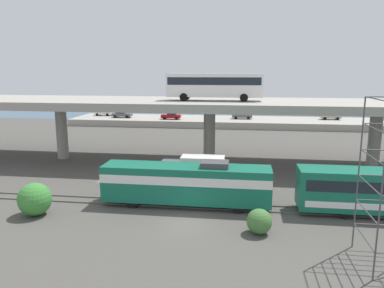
% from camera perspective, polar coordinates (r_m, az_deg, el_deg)
% --- Properties ---
extents(ground_plane, '(260.00, 260.00, 0.00)m').
position_cam_1_polar(ground_plane, '(30.53, -0.94, -12.01)').
color(ground_plane, '#4C4944').
extents(rail_strip_near, '(110.00, 0.12, 0.12)m').
position_cam_1_polar(rail_strip_near, '(33.49, -0.07, -9.74)').
color(rail_strip_near, '#59544C').
rests_on(rail_strip_near, ground_plane).
extents(rail_strip_far, '(110.00, 0.12, 0.12)m').
position_cam_1_polar(rail_strip_far, '(34.87, 0.27, -8.87)').
color(rail_strip_far, '#59544C').
rests_on(rail_strip_far, ground_plane).
extents(train_locomotive, '(16.02, 3.04, 4.18)m').
position_cam_1_polar(train_locomotive, '(33.69, -2.16, -5.78)').
color(train_locomotive, '#14664C').
rests_on(train_locomotive, ground_plane).
extents(highway_overpass, '(96.00, 12.89, 8.24)m').
position_cam_1_polar(highway_overpass, '(48.13, 2.71, 5.77)').
color(highway_overpass, '#9E998E').
rests_on(highway_overpass, ground_plane).
extents(transit_bus_on_overpass, '(12.00, 2.68, 3.40)m').
position_cam_1_polar(transit_bus_on_overpass, '(47.46, 3.42, 9.10)').
color(transit_bus_on_overpass, silver).
rests_on(transit_bus_on_overpass, highway_overpass).
extents(service_truck_west, '(6.80, 2.46, 3.04)m').
position_cam_1_polar(service_truck_west, '(40.12, 0.42, -3.81)').
color(service_truck_west, '#515459').
rests_on(service_truck_west, ground_plane).
extents(pier_parking_lot, '(67.80, 12.22, 1.43)m').
position_cam_1_polar(pier_parking_lot, '(83.60, 4.87, 3.39)').
color(pier_parking_lot, '#9E998E').
rests_on(pier_parking_lot, ground_plane).
extents(parked_car_0, '(4.24, 1.96, 1.50)m').
position_cam_1_polar(parked_car_0, '(87.06, 20.37, 4.03)').
color(parked_car_0, '#9E998C').
rests_on(parked_car_0, pier_parking_lot).
extents(parked_car_1, '(4.45, 1.98, 1.50)m').
position_cam_1_polar(parked_car_1, '(86.64, -10.67, 4.51)').
color(parked_car_1, '#515459').
rests_on(parked_car_1, pier_parking_lot).
extents(parked_car_2, '(4.02, 1.92, 1.50)m').
position_cam_1_polar(parked_car_2, '(91.28, -13.39, 4.73)').
color(parked_car_2, silver).
rests_on(parked_car_2, pier_parking_lot).
extents(parked_car_3, '(4.38, 1.82, 1.50)m').
position_cam_1_polar(parked_car_3, '(83.51, 7.64, 4.35)').
color(parked_car_3, '#515459').
rests_on(parked_car_3, pier_parking_lot).
extents(parked_car_4, '(4.26, 1.87, 1.50)m').
position_cam_1_polar(parked_car_4, '(82.24, -3.19, 4.33)').
color(parked_car_4, maroon).
rests_on(parked_car_4, pier_parking_lot).
extents(harbor_water, '(140.00, 36.00, 0.01)m').
position_cam_1_polar(harbor_water, '(106.48, 5.54, 4.67)').
color(harbor_water, '#2D5170').
rests_on(harbor_water, ground_plane).
extents(shrub_left, '(2.79, 2.79, 2.79)m').
position_cam_1_polar(shrub_left, '(34.30, -22.90, -7.78)').
color(shrub_left, '#3B8435').
rests_on(shrub_left, ground_plane).
extents(shrub_right, '(1.91, 1.91, 1.91)m').
position_cam_1_polar(shrub_right, '(28.84, 10.23, -11.57)').
color(shrub_right, '#417237').
rests_on(shrub_right, ground_plane).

